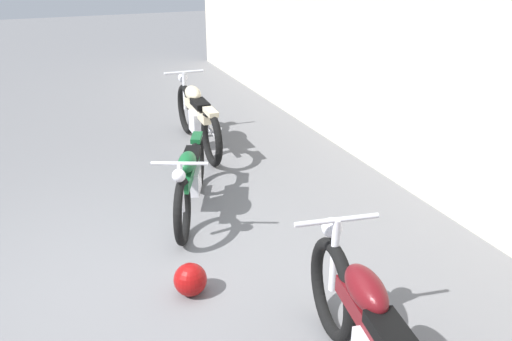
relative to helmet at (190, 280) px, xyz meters
name	(u,v)px	position (x,y,z in m)	size (l,w,h in m)	color
ground_plane	(137,280)	(-0.38, -0.40, -0.14)	(40.00, 40.00, 0.00)	slate
building_wall	(476,74)	(-0.38, 3.15, 1.42)	(18.00, 0.30, 3.12)	beige
helmet	(190,280)	(0.00, 0.00, 0.00)	(0.29, 0.29, 0.29)	maroon
motorcycle_green	(190,178)	(-1.43, 0.40, 0.28)	(1.82, 0.92, 0.87)	black
motorcycle_cream	(197,116)	(-3.40, 1.05, 0.34)	(2.21, 0.62, 0.99)	black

